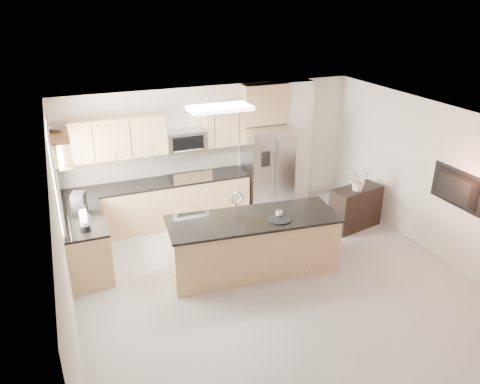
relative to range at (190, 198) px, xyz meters
name	(u,v)px	position (x,y,z in m)	size (l,w,h in m)	color
floor	(282,292)	(0.60, -2.92, -0.47)	(6.50, 6.50, 0.00)	gray
ceiling	(289,128)	(0.60, -2.92, 2.13)	(6.00, 6.50, 0.02)	white
wall_back	(212,150)	(0.60, 0.33, 0.83)	(6.00, 0.02, 2.60)	silver
wall_front	(462,377)	(0.60, -6.17, 0.83)	(6.00, 0.02, 2.60)	silver
wall_left	(64,258)	(-2.40, -2.92, 0.83)	(0.02, 6.50, 2.60)	silver
wall_right	(448,187)	(3.60, -2.92, 0.83)	(0.02, 6.50, 2.60)	silver
back_counter	(159,203)	(-0.63, 0.01, 0.00)	(3.55, 0.66, 1.44)	tan
left_counter	(87,243)	(-2.07, -1.07, -0.01)	(0.66, 1.50, 0.92)	tan
range	(190,198)	(0.00, 0.00, 0.00)	(0.76, 0.64, 1.14)	black
upper_cabinets	(148,134)	(-0.70, 0.16, 1.35)	(3.50, 0.33, 0.75)	tan
microwave	(186,141)	(0.00, 0.12, 1.16)	(0.76, 0.40, 0.40)	#ABABAE
refrigerator	(267,169)	(1.66, -0.05, 0.42)	(0.92, 0.78, 1.78)	#ABABAE
partition_column	(295,142)	(2.42, 0.18, 0.83)	(0.60, 0.30, 2.60)	silver
window	(56,178)	(-2.38, -1.07, 1.18)	(0.04, 1.15, 1.65)	white
shelf_lower	(61,157)	(-2.25, -0.97, 1.48)	(0.30, 1.20, 0.04)	brown
shelf_upper	(57,133)	(-2.25, -0.97, 1.85)	(0.30, 1.20, 0.04)	brown
ceiling_fixture	(220,108)	(0.20, -1.32, 2.09)	(1.00, 0.50, 0.06)	white
island	(253,244)	(0.44, -2.13, 0.00)	(2.82, 1.25, 1.37)	tan
credenza	(355,208)	(2.89, -1.48, -0.06)	(1.03, 0.43, 0.82)	black
cup	(279,214)	(0.85, -2.24, 0.52)	(0.12, 0.12, 0.09)	silver
platter	(279,219)	(0.80, -2.35, 0.48)	(0.38, 0.38, 0.02)	black
blender	(84,222)	(-2.07, -1.55, 0.60)	(0.15, 0.15, 0.35)	black
kettle	(86,215)	(-2.02, -1.24, 0.57)	(0.22, 0.22, 0.27)	#ABABAE
coffee_maker	(79,204)	(-2.09, -0.92, 0.63)	(0.26, 0.29, 0.38)	black
bowl	(57,128)	(-2.25, -0.91, 1.91)	(0.35, 0.35, 0.09)	#ABABAE
flower_vase	(359,174)	(2.83, -1.56, 0.67)	(0.57, 0.49, 0.63)	silver
television	(454,189)	(3.51, -3.12, 0.88)	(1.08, 0.14, 0.62)	black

